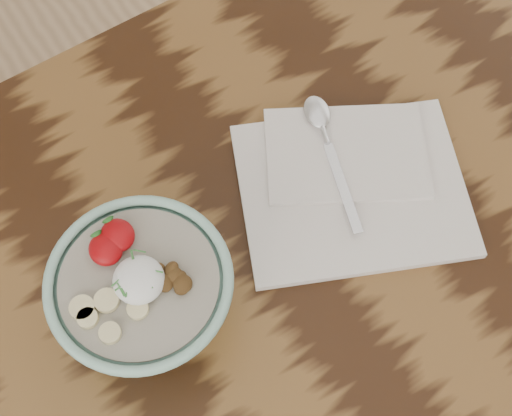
% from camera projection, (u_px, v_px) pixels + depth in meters
% --- Properties ---
extents(table, '(1.60, 0.90, 0.75)m').
position_uv_depth(table, '(291.00, 299.00, 0.94)').
color(table, black).
rests_on(table, ground).
extents(breakfast_bowl, '(0.20, 0.20, 0.13)m').
position_uv_depth(breakfast_bowl, '(144.00, 294.00, 0.77)').
color(breakfast_bowl, '#91C4B1').
rests_on(breakfast_bowl, table).
extents(napkin, '(0.35, 0.32, 0.02)m').
position_uv_depth(napkin, '(351.00, 182.00, 0.90)').
color(napkin, white).
rests_on(napkin, table).
extents(spoon, '(0.09, 0.20, 0.01)m').
position_uv_depth(spoon, '(323.00, 130.00, 0.91)').
color(spoon, silver).
rests_on(spoon, napkin).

